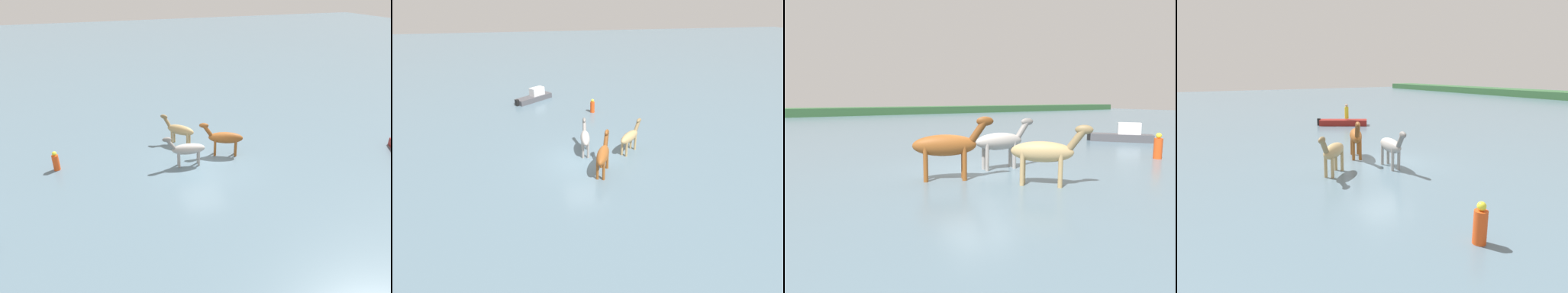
{
  "view_description": "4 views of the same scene",
  "coord_description": "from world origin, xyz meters",
  "views": [
    {
      "loc": [
        5.95,
        15.87,
        9.71
      ],
      "look_at": [
        0.19,
        -0.9,
        0.72
      ],
      "focal_mm": 31.0,
      "sensor_mm": 36.0,
      "label": 1
    },
    {
      "loc": [
        -15.52,
        2.81,
        8.77
      ],
      "look_at": [
        -0.22,
        -0.1,
        1.01
      ],
      "focal_mm": 28.06,
      "sensor_mm": 36.0,
      "label": 2
    },
    {
      "loc": [
        -6.36,
        -10.32,
        2.61
      ],
      "look_at": [
        -0.07,
        -0.29,
        0.93
      ],
      "focal_mm": 31.25,
      "sensor_mm": 36.0,
      "label": 3
    },
    {
      "loc": [
        13.5,
        -8.41,
        4.32
      ],
      "look_at": [
        -0.94,
        -0.04,
        0.63
      ],
      "focal_mm": 31.1,
      "sensor_mm": 36.0,
      "label": 4
    }
  ],
  "objects": [
    {
      "name": "ground_plane",
      "position": [
        0.0,
        0.0,
        0.0
      ],
      "size": [
        143.95,
        143.95,
        0.0
      ],
      "primitive_type": "plane",
      "color": "slate"
    },
    {
      "name": "buoy_channel_marker",
      "position": [
        7.98,
        -2.04,
        0.51
      ],
      "size": [
        0.36,
        0.36,
        1.14
      ],
      "color": "#E54C19",
      "rests_on": "ground_plane"
    },
    {
      "name": "horse_gray_outer",
      "position": [
        -1.54,
        -0.68,
        1.12
      ],
      "size": [
        2.57,
        1.4,
        2.04
      ],
      "rotation": [
        0.0,
        0.0,
        5.89
      ],
      "color": "brown",
      "rests_on": "ground_plane"
    },
    {
      "name": "horse_dun_straggler",
      "position": [
        0.59,
        -2.86,
        1.02
      ],
      "size": [
        1.93,
        1.97,
        1.86
      ],
      "rotation": [
        0.0,
        0.0,
        5.48
      ],
      "color": "tan",
      "rests_on": "ground_plane"
    },
    {
      "name": "horse_lead",
      "position": [
        0.94,
        -0.15,
        1.03
      ],
      "size": [
        2.42,
        0.8,
        1.87
      ],
      "rotation": [
        0.0,
        0.0,
        6.15
      ],
      "color": "#9E9993",
      "rests_on": "ground_plane"
    }
  ]
}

